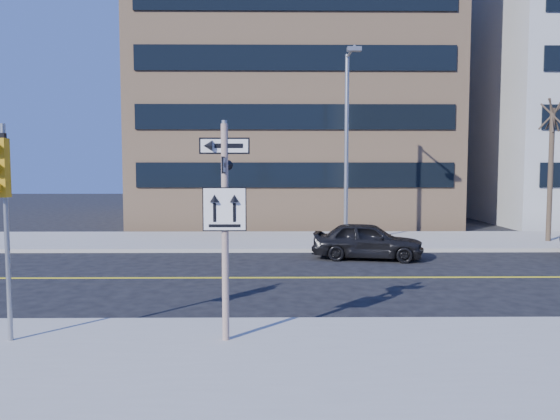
{
  "coord_description": "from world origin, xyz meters",
  "views": [
    {
      "loc": [
        0.91,
        -12.47,
        3.34
      ],
      "look_at": [
        1.08,
        4.0,
        2.08
      ],
      "focal_mm": 35.0,
      "sensor_mm": 36.0,
      "label": 1
    }
  ],
  "objects_px": {
    "streetlight_a": "(347,135)",
    "street_tree_west": "(553,118)",
    "parked_car_a": "(367,241)",
    "sign_pole": "(225,218)",
    "traffic_signal": "(1,186)"
  },
  "relations": [
    {
      "from": "traffic_signal",
      "to": "street_tree_west",
      "type": "xyz_separation_m",
      "value": [
        17.0,
        13.96,
        2.5
      ]
    },
    {
      "from": "sign_pole",
      "to": "traffic_signal",
      "type": "height_order",
      "value": "sign_pole"
    },
    {
      "from": "streetlight_a",
      "to": "street_tree_west",
      "type": "height_order",
      "value": "streetlight_a"
    },
    {
      "from": "sign_pole",
      "to": "street_tree_west",
      "type": "height_order",
      "value": "street_tree_west"
    },
    {
      "from": "parked_car_a",
      "to": "street_tree_west",
      "type": "height_order",
      "value": "street_tree_west"
    },
    {
      "from": "sign_pole",
      "to": "traffic_signal",
      "type": "bearing_deg",
      "value": -177.89
    },
    {
      "from": "sign_pole",
      "to": "street_tree_west",
      "type": "relative_size",
      "value": 0.64
    },
    {
      "from": "streetlight_a",
      "to": "sign_pole",
      "type": "bearing_deg",
      "value": -106.77
    },
    {
      "from": "sign_pole",
      "to": "streetlight_a",
      "type": "bearing_deg",
      "value": 73.23
    },
    {
      "from": "sign_pole",
      "to": "parked_car_a",
      "type": "xyz_separation_m",
      "value": [
        4.34,
        9.94,
        -1.75
      ]
    },
    {
      "from": "sign_pole",
      "to": "parked_car_a",
      "type": "height_order",
      "value": "sign_pole"
    },
    {
      "from": "sign_pole",
      "to": "streetlight_a",
      "type": "height_order",
      "value": "streetlight_a"
    },
    {
      "from": "street_tree_west",
      "to": "parked_car_a",
      "type": "bearing_deg",
      "value": -155.93
    },
    {
      "from": "traffic_signal",
      "to": "street_tree_west",
      "type": "distance_m",
      "value": 22.14
    },
    {
      "from": "traffic_signal",
      "to": "street_tree_west",
      "type": "bearing_deg",
      "value": 39.39
    }
  ]
}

